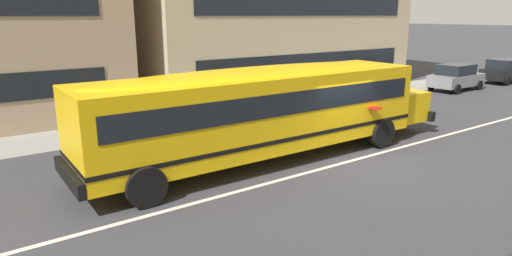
% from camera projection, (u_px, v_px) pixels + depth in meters
% --- Properties ---
extents(ground_plane, '(400.00, 400.00, 0.00)m').
position_uv_depth(ground_plane, '(352.00, 161.00, 14.25)').
color(ground_plane, '#38383D').
extents(sidewalk_far, '(120.00, 3.00, 0.01)m').
position_uv_depth(sidewalk_far, '(222.00, 115.00, 20.75)').
color(sidewalk_far, gray).
rests_on(sidewalk_far, ground_plane).
extents(lane_centreline, '(110.00, 0.16, 0.01)m').
position_uv_depth(lane_centreline, '(352.00, 161.00, 14.25)').
color(lane_centreline, silver).
rests_on(lane_centreline, ground_plane).
extents(school_bus, '(13.54, 3.26, 3.02)m').
position_uv_depth(school_bus, '(267.00, 106.00, 14.00)').
color(school_bus, yellow).
rests_on(school_bus, ground_plane).
extents(parked_car_black_past_driveway, '(3.93, 1.94, 1.64)m').
position_uv_depth(parked_car_black_past_driveway, '(504.00, 70.00, 30.51)').
color(parked_car_black_past_driveway, black).
rests_on(parked_car_black_past_driveway, ground_plane).
extents(parked_car_grey_by_entrance, '(3.94, 1.95, 1.64)m').
position_uv_depth(parked_car_grey_by_entrance, '(456.00, 77.00, 27.33)').
color(parked_car_grey_by_entrance, gray).
rests_on(parked_car_grey_by_entrance, ground_plane).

